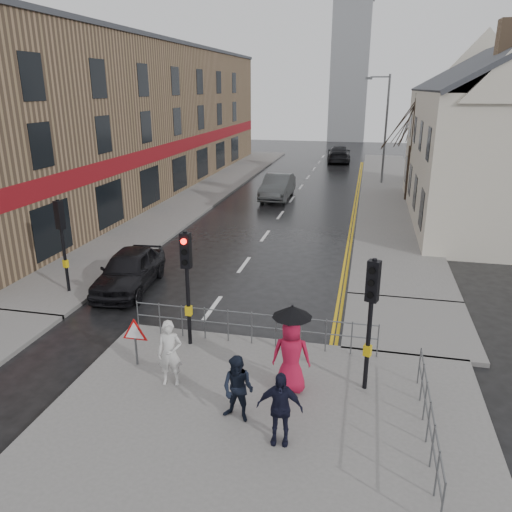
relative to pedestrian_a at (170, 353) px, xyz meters
The scene contains 24 objects.
ground 2.16m from the pedestrian_a, 103.45° to the left, with size 120.00×120.00×0.00m, color black.
near_pavement 3.17m from the pedestrian_a, 32.71° to the right, with size 10.00×9.00×0.14m, color #605E5B.
left_pavement 25.83m from the pedestrian_a, 105.61° to the left, with size 4.00×44.00×0.14m, color #605E5B.
right_pavement 27.55m from the pedestrian_a, 77.30° to the left, with size 4.00×40.00×0.14m, color #605E5B.
pavement_bridge_right 7.82m from the pedestrian_a, 38.75° to the left, with size 4.00×4.20×0.14m, color #605E5B.
building_left_terrace 27.21m from the pedestrian_a, 117.55° to the left, with size 8.00×42.00×10.00m, color #82654B.
building_right_cream 23.29m from the pedestrian_a, 59.81° to the left, with size 9.00×16.40×10.10m.
church_tower 64.37m from the pedestrian_a, 89.05° to the left, with size 5.00×5.00×18.00m, color gray.
traffic_signal_near_left 2.53m from the pedestrian_a, 96.79° to the left, with size 0.28×0.27×3.40m.
traffic_signal_near_right 5.05m from the pedestrian_a, 10.20° to the left, with size 0.34×0.33×3.40m.
traffic_signal_far_left 7.82m from the pedestrian_a, 140.71° to the left, with size 0.34×0.33×3.40m.
guard_railing_front 2.89m from the pedestrian_a, 58.53° to the left, with size 7.14×0.04×1.00m.
guard_railing_side 6.12m from the pedestrian_a, ahead, with size 0.04×4.54×1.00m.
warning_sign 1.41m from the pedestrian_a, 152.33° to the left, with size 0.80×0.07×1.35m.
street_lamp 30.57m from the pedestrian_a, 79.80° to the left, with size 1.83×0.25×8.00m.
tree_near 25.22m from the pedestrian_a, 73.53° to the left, with size 2.40×2.40×6.58m.
tree_far 32.92m from the pedestrian_a, 76.66° to the left, with size 2.40×2.40×5.64m.
pedestrian_a is the anchor object (origin of this frame).
pedestrian_b 2.24m from the pedestrian_a, 26.75° to the right, with size 0.76×0.59×1.56m, color black.
pedestrian_with_umbrella 3.01m from the pedestrian_a, ahead, with size 0.98×0.96×2.27m.
pedestrian_d 3.40m from the pedestrian_a, 27.01° to the right, with size 0.96×0.40×1.64m, color black.
car_parked 7.09m from the pedestrian_a, 124.24° to the left, with size 1.76×4.39×1.49m, color black.
car_mid 22.92m from the pedestrian_a, 93.63° to the left, with size 1.72×4.93×1.62m, color #4B4E50.
car_far 41.43m from the pedestrian_a, 87.97° to the left, with size 2.25×5.54×1.61m, color black.
Camera 1 is at (4.91, -12.01, 7.23)m, focal length 35.00 mm.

